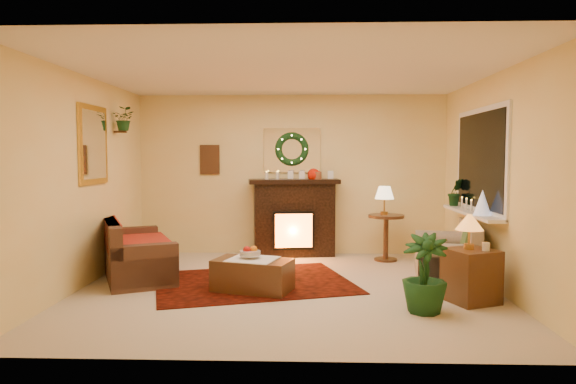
{
  "coord_description": "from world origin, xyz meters",
  "views": [
    {
      "loc": [
        0.22,
        -6.16,
        1.61
      ],
      "look_at": [
        0.0,
        0.35,
        1.15
      ],
      "focal_mm": 32.0,
      "sensor_mm": 36.0,
      "label": 1
    }
  ],
  "objects_px": {
    "fireplace": "(294,222)",
    "coffee_table": "(253,274)",
    "sofa": "(137,244)",
    "loveseat": "(446,247)",
    "side_table_round": "(386,240)",
    "end_table_square": "(471,278)"
  },
  "relations": [
    {
      "from": "fireplace",
      "to": "coffee_table",
      "type": "distance_m",
      "value": 2.27
    },
    {
      "from": "side_table_round",
      "to": "coffee_table",
      "type": "relative_size",
      "value": 0.78
    },
    {
      "from": "fireplace",
      "to": "loveseat",
      "type": "relative_size",
      "value": 0.99
    },
    {
      "from": "sofa",
      "to": "side_table_round",
      "type": "relative_size",
      "value": 2.52
    },
    {
      "from": "end_table_square",
      "to": "coffee_table",
      "type": "relative_size",
      "value": 0.65
    },
    {
      "from": "loveseat",
      "to": "side_table_round",
      "type": "xyz_separation_m",
      "value": [
        -0.6,
        1.16,
        -0.09
      ]
    },
    {
      "from": "loveseat",
      "to": "coffee_table",
      "type": "xyz_separation_m",
      "value": [
        -2.46,
        -0.7,
        -0.21
      ]
    },
    {
      "from": "sofa",
      "to": "fireplace",
      "type": "xyz_separation_m",
      "value": [
        2.08,
        1.47,
        0.12
      ]
    },
    {
      "from": "fireplace",
      "to": "coffee_table",
      "type": "bearing_deg",
      "value": -109.52
    },
    {
      "from": "side_table_round",
      "to": "coffee_table",
      "type": "distance_m",
      "value": 2.64
    },
    {
      "from": "side_table_round",
      "to": "end_table_square",
      "type": "distance_m",
      "value": 2.31
    },
    {
      "from": "end_table_square",
      "to": "coffee_table",
      "type": "distance_m",
      "value": 2.48
    },
    {
      "from": "sofa",
      "to": "side_table_round",
      "type": "height_order",
      "value": "sofa"
    },
    {
      "from": "loveseat",
      "to": "side_table_round",
      "type": "relative_size",
      "value": 1.81
    },
    {
      "from": "fireplace",
      "to": "end_table_square",
      "type": "xyz_separation_m",
      "value": [
        2.01,
        -2.58,
        -0.28
      ]
    },
    {
      "from": "loveseat",
      "to": "side_table_round",
      "type": "height_order",
      "value": "loveseat"
    },
    {
      "from": "sofa",
      "to": "loveseat",
      "type": "bearing_deg",
      "value": -25.37
    },
    {
      "from": "side_table_round",
      "to": "end_table_square",
      "type": "relative_size",
      "value": 1.21
    },
    {
      "from": "sofa",
      "to": "side_table_round",
      "type": "distance_m",
      "value": 3.68
    },
    {
      "from": "fireplace",
      "to": "end_table_square",
      "type": "distance_m",
      "value": 3.28
    },
    {
      "from": "fireplace",
      "to": "coffee_table",
      "type": "relative_size",
      "value": 1.41
    },
    {
      "from": "sofa",
      "to": "coffee_table",
      "type": "relative_size",
      "value": 1.97
    }
  ]
}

